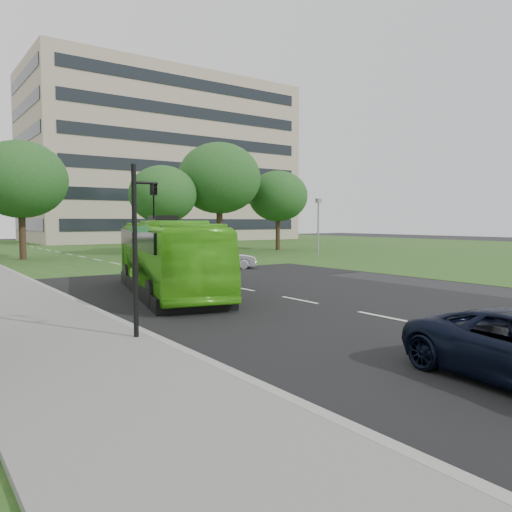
{
  "coord_description": "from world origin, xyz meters",
  "views": [
    {
      "loc": [
        -12.06,
        -12.25,
        2.98
      ],
      "look_at": [
        -0.69,
        3.86,
        1.6
      ],
      "focal_mm": 35.0,
      "sensor_mm": 36.0,
      "label": 1
    }
  ],
  "objects_px": {
    "tree_park_c": "(163,195)",
    "traffic_light": "(140,239)",
    "tree_park_e": "(278,196)",
    "sedan": "(224,259)",
    "bus": "(168,257)",
    "tree_park_b": "(21,180)",
    "camera_pole": "(318,220)",
    "office_building": "(162,161)",
    "tree_park_d": "(219,178)"
  },
  "relations": [
    {
      "from": "tree_park_e",
      "to": "sedan",
      "type": "distance_m",
      "value": 21.53
    },
    {
      "from": "tree_park_c",
      "to": "tree_park_d",
      "type": "bearing_deg",
      "value": 2.09
    },
    {
      "from": "tree_park_e",
      "to": "bus",
      "type": "xyz_separation_m",
      "value": [
        -22.78,
        -22.06,
        -4.04
      ]
    },
    {
      "from": "office_building",
      "to": "tree_park_e",
      "type": "height_order",
      "value": "office_building"
    },
    {
      "from": "sedan",
      "to": "camera_pole",
      "type": "height_order",
      "value": "camera_pole"
    },
    {
      "from": "tree_park_c",
      "to": "tree_park_e",
      "type": "xyz_separation_m",
      "value": [
        13.15,
        0.66,
        0.26
      ]
    },
    {
      "from": "bus",
      "to": "sedan",
      "type": "distance_m",
      "value": 10.79
    },
    {
      "from": "sedan",
      "to": "tree_park_b",
      "type": "bearing_deg",
      "value": 50.88
    },
    {
      "from": "traffic_light",
      "to": "tree_park_b",
      "type": "bearing_deg",
      "value": 66.1
    },
    {
      "from": "tree_park_c",
      "to": "traffic_light",
      "type": "relative_size",
      "value": 1.79
    },
    {
      "from": "office_building",
      "to": "tree_park_c",
      "type": "relative_size",
      "value": 5.14
    },
    {
      "from": "tree_park_d",
      "to": "camera_pole",
      "type": "relative_size",
      "value": 2.14
    },
    {
      "from": "office_building",
      "to": "tree_park_d",
      "type": "bearing_deg",
      "value": -106.01
    },
    {
      "from": "sedan",
      "to": "tree_park_d",
      "type": "bearing_deg",
      "value": -9.24
    },
    {
      "from": "bus",
      "to": "camera_pole",
      "type": "xyz_separation_m",
      "value": [
        18.56,
        11.28,
        1.6
      ]
    },
    {
      "from": "bus",
      "to": "traffic_light",
      "type": "distance_m",
      "value": 8.37
    },
    {
      "from": "tree_park_d",
      "to": "bus",
      "type": "xyz_separation_m",
      "value": [
        -15.49,
        -21.61,
        -5.48
      ]
    },
    {
      "from": "tree_park_c",
      "to": "tree_park_d",
      "type": "height_order",
      "value": "tree_park_d"
    },
    {
      "from": "bus",
      "to": "sedan",
      "type": "xyz_separation_m",
      "value": [
        7.45,
        7.76,
        -0.85
      ]
    },
    {
      "from": "tree_park_b",
      "to": "bus",
      "type": "height_order",
      "value": "tree_park_b"
    },
    {
      "from": "bus",
      "to": "tree_park_b",
      "type": "bearing_deg",
      "value": 107.19
    },
    {
      "from": "office_building",
      "to": "traffic_light",
      "type": "bearing_deg",
      "value": -115.08
    },
    {
      "from": "camera_pole",
      "to": "office_building",
      "type": "bearing_deg",
      "value": 92.94
    },
    {
      "from": "sedan",
      "to": "traffic_light",
      "type": "height_order",
      "value": "traffic_light"
    },
    {
      "from": "tree_park_d",
      "to": "camera_pole",
      "type": "xyz_separation_m",
      "value": [
        3.08,
        -10.33,
        -3.88
      ]
    },
    {
      "from": "traffic_light",
      "to": "tree_park_c",
      "type": "bearing_deg",
      "value": 45.61
    },
    {
      "from": "office_building",
      "to": "bus",
      "type": "distance_m",
      "value": 61.87
    },
    {
      "from": "tree_park_d",
      "to": "traffic_light",
      "type": "bearing_deg",
      "value": -124.24
    },
    {
      "from": "tree_park_b",
      "to": "sedan",
      "type": "height_order",
      "value": "tree_park_b"
    },
    {
      "from": "tree_park_b",
      "to": "sedan",
      "type": "relative_size",
      "value": 2.32
    },
    {
      "from": "bus",
      "to": "camera_pole",
      "type": "relative_size",
      "value": 2.24
    },
    {
      "from": "tree_park_b",
      "to": "tree_park_c",
      "type": "xyz_separation_m",
      "value": [
        11.01,
        -1.64,
        -0.87
      ]
    },
    {
      "from": "tree_park_b",
      "to": "tree_park_c",
      "type": "height_order",
      "value": "tree_park_b"
    },
    {
      "from": "tree_park_b",
      "to": "traffic_light",
      "type": "bearing_deg",
      "value": -95.2
    },
    {
      "from": "sedan",
      "to": "tree_park_e",
      "type": "bearing_deg",
      "value": -26.11
    },
    {
      "from": "bus",
      "to": "camera_pole",
      "type": "distance_m",
      "value": 21.78
    },
    {
      "from": "tree_park_e",
      "to": "sedan",
      "type": "xyz_separation_m",
      "value": [
        -15.33,
        -14.3,
        -4.9
      ]
    },
    {
      "from": "tree_park_b",
      "to": "camera_pole",
      "type": "distance_m",
      "value": 23.35
    },
    {
      "from": "tree_park_e",
      "to": "sedan",
      "type": "height_order",
      "value": "tree_park_e"
    },
    {
      "from": "tree_park_c",
      "to": "camera_pole",
      "type": "height_order",
      "value": "tree_park_c"
    },
    {
      "from": "tree_park_e",
      "to": "sedan",
      "type": "bearing_deg",
      "value": -136.98
    },
    {
      "from": "tree_park_e",
      "to": "sedan",
      "type": "relative_size",
      "value": 2.07
    },
    {
      "from": "tree_park_e",
      "to": "camera_pole",
      "type": "distance_m",
      "value": 11.83
    },
    {
      "from": "tree_park_e",
      "to": "traffic_light",
      "type": "relative_size",
      "value": 1.88
    },
    {
      "from": "tree_park_c",
      "to": "traffic_light",
      "type": "xyz_separation_m",
      "value": [
        -13.76,
        -28.61,
        -2.73
      ]
    },
    {
      "from": "bus",
      "to": "sedan",
      "type": "bearing_deg",
      "value": 59.92
    },
    {
      "from": "camera_pole",
      "to": "sedan",
      "type": "bearing_deg",
      "value": -150.92
    },
    {
      "from": "office_building",
      "to": "camera_pole",
      "type": "bearing_deg",
      "value": -98.54
    },
    {
      "from": "tree_park_b",
      "to": "traffic_light",
      "type": "xyz_separation_m",
      "value": [
        -2.75,
        -30.25,
        -3.6
      ]
    },
    {
      "from": "tree_park_d",
      "to": "bus",
      "type": "relative_size",
      "value": 0.96
    }
  ]
}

